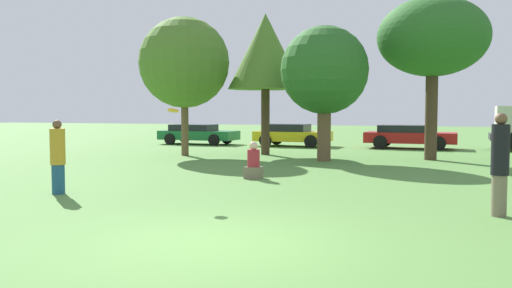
% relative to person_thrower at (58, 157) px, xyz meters
% --- Properties ---
extents(ground_plane, '(120.00, 120.00, 0.00)m').
position_rel_person_thrower_xyz_m(ground_plane, '(5.20, -3.09, -0.85)').
color(ground_plane, '#54843D').
extents(person_thrower, '(0.34, 0.34, 1.69)m').
position_rel_person_thrower_xyz_m(person_thrower, '(0.00, 0.00, 0.00)').
color(person_thrower, navy).
rests_on(person_thrower, ground).
extents(person_catcher, '(0.31, 0.31, 1.86)m').
position_rel_person_thrower_xyz_m(person_catcher, '(9.25, 0.38, 0.10)').
color(person_catcher, '#726651').
rests_on(person_catcher, ground).
extents(frisbee, '(0.25, 0.24, 0.09)m').
position_rel_person_thrower_xyz_m(frisbee, '(2.72, 0.40, 1.05)').
color(frisbee, orange).
extents(bystander_sitting, '(0.46, 0.39, 1.03)m').
position_rel_person_thrower_xyz_m(bystander_sitting, '(3.31, 4.07, -0.42)').
color(bystander_sitting, '#726651').
rests_on(bystander_sitting, ground).
extents(tree_0, '(3.78, 3.78, 5.78)m').
position_rel_person_thrower_xyz_m(tree_0, '(-1.93, 10.43, 3.03)').
color(tree_0, brown).
rests_on(tree_0, ground).
extents(tree_1, '(3.20, 3.20, 6.00)m').
position_rel_person_thrower_xyz_m(tree_1, '(1.15, 11.93, 3.52)').
color(tree_1, '#473323').
rests_on(tree_1, ground).
extents(tree_2, '(3.28, 3.28, 5.04)m').
position_rel_person_thrower_xyz_m(tree_2, '(4.11, 9.87, 2.52)').
color(tree_2, brown).
rests_on(tree_2, ground).
extents(tree_3, '(4.18, 4.18, 6.19)m').
position_rel_person_thrower_xyz_m(tree_3, '(7.91, 11.65, 3.80)').
color(tree_3, '#473323').
rests_on(tree_3, ground).
extents(parked_car_green, '(4.39, 2.03, 1.11)m').
position_rel_person_thrower_xyz_m(parked_car_green, '(-4.64, 17.51, -0.25)').
color(parked_car_green, '#196633').
rests_on(parked_car_green, ground).
extents(parked_car_yellow, '(3.98, 2.14, 1.18)m').
position_rel_person_thrower_xyz_m(parked_car_yellow, '(0.80, 17.57, -0.21)').
color(parked_car_yellow, gold).
rests_on(parked_car_yellow, ground).
extents(parked_car_red, '(4.45, 2.16, 1.17)m').
position_rel_person_thrower_xyz_m(parked_car_red, '(6.79, 17.77, -0.21)').
color(parked_car_red, red).
rests_on(parked_car_red, ground).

